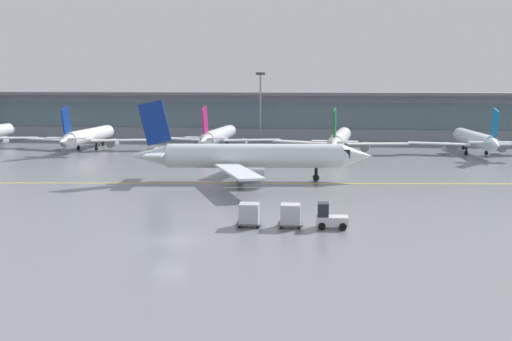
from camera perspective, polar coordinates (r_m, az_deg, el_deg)
ground_plane at (r=48.54m, az=-7.78°, el=-6.33°), size 400.00×400.00×0.00m
taxiway_centreline_stripe at (r=74.63m, az=-0.29°, el=-1.16°), size 109.41×12.13×0.01m
terminal_concourse at (r=132.26m, az=1.57°, el=5.04°), size 171.01×11.00×9.60m
gate_airplane_1 at (r=114.65m, az=-14.73°, el=3.03°), size 22.37×23.98×7.96m
gate_airplane_2 at (r=111.63m, az=-3.35°, el=3.15°), size 22.32×24.05×7.96m
gate_airplane_3 at (r=106.24m, az=7.54°, el=2.85°), size 22.26×24.06×7.96m
gate_airplane_4 at (r=110.12m, az=19.06°, el=2.65°), size 22.31×24.05×7.96m
taxiing_regional_jet at (r=76.19m, az=-0.39°, el=1.25°), size 29.43×27.21×9.75m
baggage_tug at (r=52.46m, az=6.62°, el=-4.21°), size 2.64×1.69×2.10m
cargo_dolly_lead at (r=52.43m, az=3.11°, el=-3.99°), size 2.15×1.66×1.94m
cargo_dolly_trailing at (r=52.66m, az=-0.62°, el=-3.93°), size 2.15×1.66×1.94m
apron_light_mast_1 at (r=124.29m, az=0.40°, el=6.01°), size 1.80×0.36×13.51m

